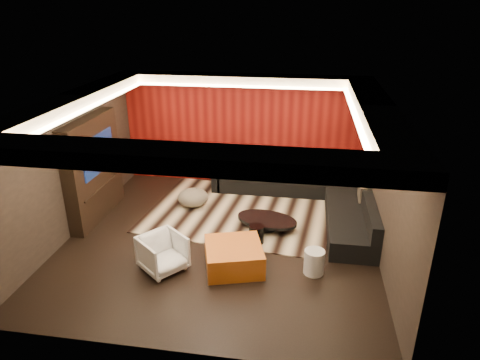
% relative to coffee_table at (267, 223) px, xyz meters
% --- Properties ---
extents(floor, '(6.00, 6.00, 0.02)m').
position_rel_coffee_table_xyz_m(floor, '(-0.87, -0.58, -0.14)').
color(floor, black).
rests_on(floor, ground).
extents(ceiling, '(6.00, 6.00, 0.02)m').
position_rel_coffee_table_xyz_m(ceiling, '(-0.87, -0.58, 2.68)').
color(ceiling, silver).
rests_on(ceiling, ground).
extents(wall_back, '(6.00, 0.02, 2.80)m').
position_rel_coffee_table_xyz_m(wall_back, '(-0.87, 2.43, 1.27)').
color(wall_back, black).
rests_on(wall_back, ground).
extents(wall_left, '(0.02, 6.00, 2.80)m').
position_rel_coffee_table_xyz_m(wall_left, '(-3.88, -0.58, 1.27)').
color(wall_left, black).
rests_on(wall_left, ground).
extents(wall_right, '(0.02, 6.00, 2.80)m').
position_rel_coffee_table_xyz_m(wall_right, '(2.14, -0.58, 1.27)').
color(wall_right, black).
rests_on(wall_right, ground).
extents(red_feature_wall, '(5.98, 0.05, 2.78)m').
position_rel_coffee_table_xyz_m(red_feature_wall, '(-0.87, 2.39, 1.27)').
color(red_feature_wall, '#6B0C0A').
rests_on(red_feature_wall, ground).
extents(soffit_back, '(6.00, 0.60, 0.22)m').
position_rel_coffee_table_xyz_m(soffit_back, '(-0.87, 2.12, 2.56)').
color(soffit_back, silver).
rests_on(soffit_back, ground).
extents(soffit_front, '(6.00, 0.60, 0.22)m').
position_rel_coffee_table_xyz_m(soffit_front, '(-0.87, -3.28, 2.56)').
color(soffit_front, silver).
rests_on(soffit_front, ground).
extents(soffit_left, '(0.60, 4.80, 0.22)m').
position_rel_coffee_table_xyz_m(soffit_left, '(-3.57, -0.58, 2.56)').
color(soffit_left, silver).
rests_on(soffit_left, ground).
extents(soffit_right, '(0.60, 4.80, 0.22)m').
position_rel_coffee_table_xyz_m(soffit_right, '(1.83, -0.58, 2.56)').
color(soffit_right, silver).
rests_on(soffit_right, ground).
extents(cove_back, '(4.80, 0.08, 0.04)m').
position_rel_coffee_table_xyz_m(cove_back, '(-0.87, 1.78, 2.47)').
color(cove_back, '#FFD899').
rests_on(cove_back, ground).
extents(cove_front, '(4.80, 0.08, 0.04)m').
position_rel_coffee_table_xyz_m(cove_front, '(-0.87, -2.94, 2.47)').
color(cove_front, '#FFD899').
rests_on(cove_front, ground).
extents(cove_left, '(0.08, 4.80, 0.04)m').
position_rel_coffee_table_xyz_m(cove_left, '(-3.23, -0.58, 2.47)').
color(cove_left, '#FFD899').
rests_on(cove_left, ground).
extents(cove_right, '(0.08, 4.80, 0.04)m').
position_rel_coffee_table_xyz_m(cove_right, '(1.49, -0.58, 2.47)').
color(cove_right, '#FFD899').
rests_on(cove_right, ground).
extents(tv_surround, '(0.30, 2.00, 2.20)m').
position_rel_coffee_table_xyz_m(tv_surround, '(-3.72, 0.02, 0.97)').
color(tv_surround, black).
rests_on(tv_surround, ground).
extents(tv_screen, '(0.04, 1.30, 0.80)m').
position_rel_coffee_table_xyz_m(tv_screen, '(-3.56, 0.02, 1.32)').
color(tv_screen, black).
rests_on(tv_screen, ground).
extents(tv_shelf, '(0.04, 1.60, 0.04)m').
position_rel_coffee_table_xyz_m(tv_shelf, '(-3.56, 0.02, 0.57)').
color(tv_shelf, black).
rests_on(tv_shelf, ground).
extents(rug, '(4.30, 3.42, 0.02)m').
position_rel_coffee_table_xyz_m(rug, '(-0.67, 0.64, -0.12)').
color(rug, beige).
rests_on(rug, floor).
extents(coffee_table, '(1.55, 1.55, 0.21)m').
position_rel_coffee_table_xyz_m(coffee_table, '(0.00, 0.00, 0.00)').
color(coffee_table, black).
rests_on(coffee_table, rug).
extents(drum_stool, '(0.39, 0.39, 0.35)m').
position_rel_coffee_table_xyz_m(drum_stool, '(-0.15, -0.61, 0.07)').
color(drum_stool, black).
rests_on(drum_stool, rug).
extents(striped_pouf, '(0.79, 0.79, 0.39)m').
position_rel_coffee_table_xyz_m(striped_pouf, '(-1.79, 0.79, 0.09)').
color(striped_pouf, beige).
rests_on(striped_pouf, rug).
extents(white_side_table, '(0.40, 0.40, 0.44)m').
position_rel_coffee_table_xyz_m(white_side_table, '(0.96, -1.44, 0.09)').
color(white_side_table, silver).
rests_on(white_side_table, floor).
extents(orange_ottoman, '(1.21, 1.21, 0.43)m').
position_rel_coffee_table_xyz_m(orange_ottoman, '(-0.44, -1.49, 0.09)').
color(orange_ottoman, '#A05114').
rests_on(orange_ottoman, floor).
extents(armchair, '(1.00, 1.00, 0.65)m').
position_rel_coffee_table_xyz_m(armchair, '(-1.65, -1.75, 0.20)').
color(armchair, silver).
rests_on(armchair, floor).
extents(sectional_sofa, '(3.65, 3.50, 0.75)m').
position_rel_coffee_table_xyz_m(sectional_sofa, '(0.87, 1.29, 0.14)').
color(sectional_sofa, black).
rests_on(sectional_sofa, floor).
extents(throw_pillows, '(3.36, 1.67, 0.50)m').
position_rel_coffee_table_xyz_m(throw_pillows, '(0.68, 1.71, 0.49)').
color(throw_pillows, tan).
rests_on(throw_pillows, sectional_sofa).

